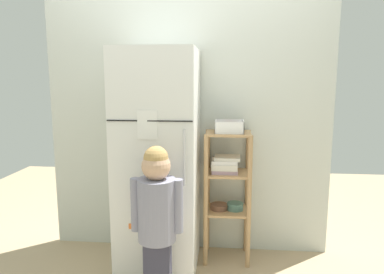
{
  "coord_description": "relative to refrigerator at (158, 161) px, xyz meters",
  "views": [
    {
      "loc": [
        0.32,
        -2.65,
        1.49
      ],
      "look_at": [
        0.07,
        0.02,
        1.05
      ],
      "focal_mm": 33.5,
      "sensor_mm": 36.0,
      "label": 1
    }
  ],
  "objects": [
    {
      "name": "ground_plane",
      "position": [
        0.19,
        -0.02,
        -0.85
      ],
      "size": [
        6.0,
        6.0,
        0.0
      ],
      "primitive_type": "plane",
      "color": "tan"
    },
    {
      "name": "kitchen_wall_back",
      "position": [
        0.19,
        0.33,
        0.25
      ],
      "size": [
        2.39,
        0.03,
        2.21
      ],
      "primitive_type": "cube",
      "color": "silver",
      "rests_on": "ground"
    },
    {
      "name": "refrigerator",
      "position": [
        0.0,
        0.0,
        0.0
      ],
      "size": [
        0.6,
        0.64,
        1.71
      ],
      "color": "white",
      "rests_on": "ground"
    },
    {
      "name": "child_standing",
      "position": [
        0.08,
        -0.48,
        -0.21
      ],
      "size": [
        0.34,
        0.25,
        1.07
      ],
      "color": "#363547",
      "rests_on": "ground"
    },
    {
      "name": "pantry_shelf_unit",
      "position": [
        0.53,
        0.14,
        -0.19
      ],
      "size": [
        0.37,
        0.31,
        1.07
      ],
      "color": "tan",
      "rests_on": "ground"
    },
    {
      "name": "fruit_bin",
      "position": [
        0.54,
        0.15,
        0.25
      ],
      "size": [
        0.23,
        0.2,
        0.09
      ],
      "color": "white",
      "rests_on": "pantry_shelf_unit"
    }
  ]
}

